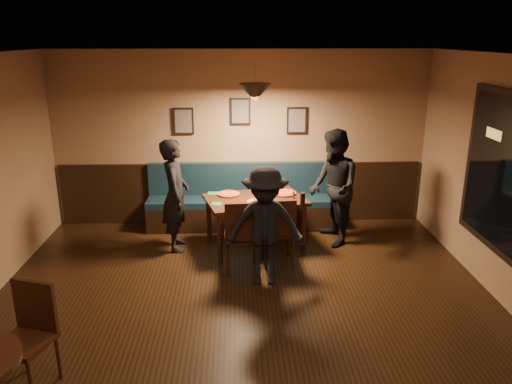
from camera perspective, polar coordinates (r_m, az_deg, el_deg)
floor at (r=5.31m, az=-1.26°, el=-16.81°), size 7.00×7.00×0.00m
ceiling at (r=4.38m, az=-1.51°, el=15.01°), size 7.00×7.00×0.00m
wall_back at (r=8.04m, az=-1.79°, el=6.12°), size 6.00×0.00×6.00m
wainscot at (r=8.24m, az=-1.73°, el=-0.07°), size 5.88×0.06×1.00m
booth_bench at (r=7.98m, az=-1.71°, el=-0.66°), size 3.00×0.60×1.00m
picture_left at (r=8.00m, az=-8.33°, el=8.07°), size 0.32×0.04×0.42m
picture_center at (r=7.93m, az=-1.82°, el=9.26°), size 0.32×0.04×0.42m
picture_right at (r=8.01m, az=4.71°, el=8.21°), size 0.32×0.04×0.42m
pendant_lamp at (r=6.85m, az=-0.12°, el=11.32°), size 0.44×0.44×0.25m
dining_table at (r=7.30m, az=-0.11°, el=-3.50°), size 1.57×1.22×0.74m
chair_near_left at (r=6.53m, az=-1.68°, el=-4.90°), size 0.47×0.47×1.00m
chair_near_right at (r=6.73m, az=2.52°, el=-4.37°), size 0.45×0.45×0.96m
diner_left at (r=7.17m, az=-9.26°, el=-0.37°), size 0.43×0.62×1.63m
diner_right at (r=7.35m, az=8.89°, el=0.47°), size 0.75×0.91×1.72m
diner_front at (r=6.10m, az=1.03°, el=-3.95°), size 1.01×0.62×1.51m
pizza_a at (r=7.32m, az=-3.17°, el=-0.21°), size 0.39×0.39×0.04m
pizza_b at (r=6.95m, az=0.38°, el=-1.15°), size 0.34×0.34×0.04m
pizza_c at (r=7.37m, az=3.23°, el=-0.09°), size 0.46×0.46×0.04m
soda_glass at (r=6.95m, az=5.37°, el=-0.71°), size 0.09×0.09×0.16m
tabasco_bottle at (r=7.17m, az=4.34°, el=-0.23°), size 0.03×0.03×0.13m
napkin_a at (r=7.41m, az=-4.94°, el=-0.17°), size 0.16×0.16×0.01m
napkin_b at (r=6.95m, az=-4.55°, el=-1.37°), size 0.18×0.18×0.01m
cutlery_set at (r=6.80m, az=0.08°, el=-1.76°), size 0.19×0.02×0.00m
cafe_chair_far at (r=4.90m, az=-25.15°, el=-15.20°), size 0.53×0.53×0.96m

